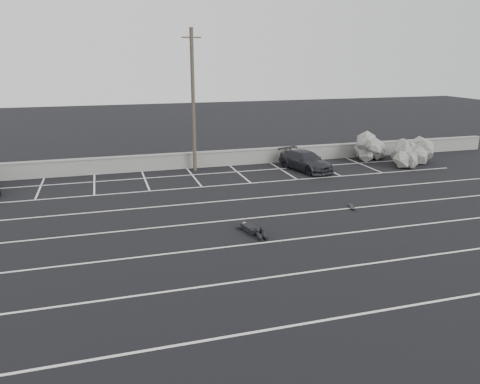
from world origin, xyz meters
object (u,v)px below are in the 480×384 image
object	(u,v)px
utility_pole	(193,101)
person	(250,226)
skateboard	(352,207)
riprap_pile	(396,153)
car_right	(306,161)
trash_bin	(302,158)

from	to	relation	value
utility_pole	person	world-z (taller)	utility_pole
skateboard	person	bearing A→B (deg)	-146.67
riprap_pile	person	size ratio (longest dim) A/B	2.06
car_right	person	distance (m)	12.01
trash_bin	skateboard	distance (m)	10.03
car_right	riprap_pile	bearing A→B (deg)	-10.37
utility_pole	person	distance (m)	12.55
skateboard	riprap_pile	bearing A→B (deg)	64.21
utility_pole	car_right	bearing A→B (deg)	-16.03
riprap_pile	person	distance (m)	17.58
utility_pole	riprap_pile	xyz separation A→B (m)	(14.36, -1.55, -3.92)
utility_pole	skateboard	xyz separation A→B (m)	(5.92, -10.22, -4.50)
utility_pole	trash_bin	distance (m)	8.64
car_right	utility_pole	xyz separation A→B (m)	(-7.07, 2.03, 3.93)
trash_bin	skateboard	xyz separation A→B (m)	(-1.65, -9.89, -0.34)
utility_pole	riprap_pile	distance (m)	14.96
trash_bin	person	size ratio (longest dim) A/B	0.31
person	skateboard	world-z (taller)	person
car_right	riprap_pile	xyz separation A→B (m)	(7.29, 0.48, 0.02)
car_right	riprap_pile	size ratio (longest dim) A/B	0.81
trash_bin	riprap_pile	bearing A→B (deg)	-10.17
person	utility_pole	bearing A→B (deg)	80.49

